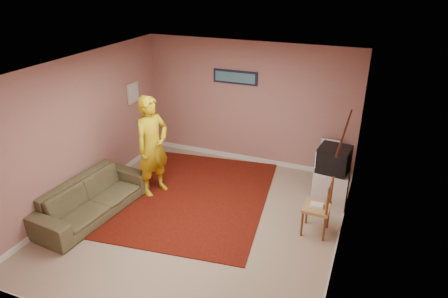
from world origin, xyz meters
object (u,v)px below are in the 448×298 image
at_px(sofa, 92,198).
at_px(person, 153,146).
at_px(chair_b, 317,201).
at_px(crt_tv, 334,159).
at_px(chair_a, 330,157).
at_px(tv_cabinet, 330,189).

xyz_separation_m(sofa, person, (0.61, 1.07, 0.64)).
height_order(chair_b, sofa, chair_b).
bearing_deg(sofa, crt_tv, -59.71).
relative_size(crt_tv, chair_b, 1.09).
xyz_separation_m(crt_tv, person, (-3.13, -0.66, -0.01)).
relative_size(chair_a, sofa, 0.22).
height_order(crt_tv, chair_a, crt_tv).
relative_size(sofa, person, 1.12).
bearing_deg(crt_tv, tv_cabinet, -0.00).
bearing_deg(chair_a, chair_b, -92.49).
distance_m(chair_b, sofa, 3.77).
xyz_separation_m(crt_tv, chair_b, (-0.10, -0.82, -0.37)).
xyz_separation_m(tv_cabinet, chair_b, (-0.10, -0.82, 0.22)).
bearing_deg(chair_a, person, -155.97).
xyz_separation_m(chair_a, chair_b, (0.07, -1.78, 0.05)).
relative_size(crt_tv, chair_a, 1.20).
height_order(tv_cabinet, person, person).
bearing_deg(chair_b, tv_cabinet, 173.95).
distance_m(crt_tv, person, 3.20).
bearing_deg(chair_a, tv_cabinet, -84.72).
bearing_deg(chair_a, crt_tv, -85.01).
xyz_separation_m(chair_a, person, (-2.97, -1.63, 0.42)).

